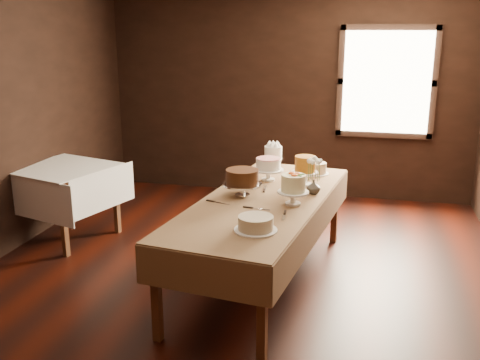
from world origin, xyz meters
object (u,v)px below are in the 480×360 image
display_table (263,205)px  cake_caramel (305,172)px  cake_lattice (268,170)px  cake_server_c (265,187)px  cake_cream (256,224)px  cake_server_b (284,217)px  side_table (63,176)px  cake_server_a (262,209)px  cake_flowers (293,191)px  cake_server_e (222,203)px  cake_chocolate (242,184)px  cake_speckled (317,169)px  flower_vase (314,187)px  cake_meringue (273,157)px  cake_server_d (300,191)px

display_table → cake_caramel: cake_caramel is taller
cake_lattice → cake_server_c: size_ratio=1.37×
cake_cream → cake_server_b: 0.38m
side_table → cake_server_a: size_ratio=4.98×
cake_flowers → cake_server_e: (-0.60, -0.12, -0.12)m
cake_chocolate → cake_server_a: size_ratio=1.74×
cake_chocolate → cake_server_b: cake_chocolate is taller
cake_server_c → cake_server_e: (-0.27, -0.57, 0.00)m
cake_speckled → flower_vase: size_ratio=1.99×
cake_speckled → flower_vase: (0.04, -0.72, 0.01)m
display_table → cake_server_c: size_ratio=11.38×
side_table → cake_server_e: same height
cake_server_b → cake_server_c: same height
side_table → cake_lattice: 2.30m
cake_meringue → cake_server_b: bearing=-76.9°
cake_cream → cake_server_a: (-0.05, 0.50, -0.05)m
cake_server_a → cake_meringue: bearing=103.2°
side_table → cake_server_b: same height
cake_server_b → cake_server_e: same height
cake_lattice → cake_cream: 1.42m
cake_server_c → cake_server_d: same height
cake_server_a → cake_server_b: same height
display_table → cake_lattice: bearing=96.3°
cake_flowers → flower_vase: bearing=68.6°
cake_server_b → flower_vase: bearing=162.9°
cake_server_c → flower_vase: bearing=-108.1°
cake_speckled → cake_lattice: (-0.45, -0.36, 0.05)m
cake_speckled → cake_server_c: size_ratio=1.09×
cake_speckled → cake_server_a: bearing=-104.7°
display_table → cake_meringue: (-0.12, 1.16, 0.17)m
cake_server_a → cake_server_d: 0.65m
cake_server_a → cake_server_c: 0.66m
display_table → cake_server_c: bearing=97.6°
cake_cream → cake_server_d: bearing=80.1°
display_table → cake_server_b: 0.52m
cake_server_c → cake_cream: bearing=-178.9°
cake_server_c → flower_vase: (0.47, -0.10, 0.06)m
cake_meringue → cake_caramel: size_ratio=0.81×
cake_meringue → cake_server_a: cake_meringue is taller
display_table → cake_caramel: size_ratio=9.05×
cake_server_b → cake_server_a: bearing=-130.9°
display_table → cake_speckled: 1.06m
display_table → cake_cream: size_ratio=8.29×
cake_flowers → cake_server_b: cake_flowers is taller
cake_speckled → cake_server_c: (-0.43, -0.62, -0.05)m
display_table → cake_server_a: (0.04, -0.29, 0.06)m
cake_meringue → display_table: bearing=-84.3°
cake_server_a → cake_flowers: bearing=46.1°
cake_server_b → cake_server_e: (-0.58, 0.24, 0.00)m
cake_flowers → cake_cream: 0.72m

